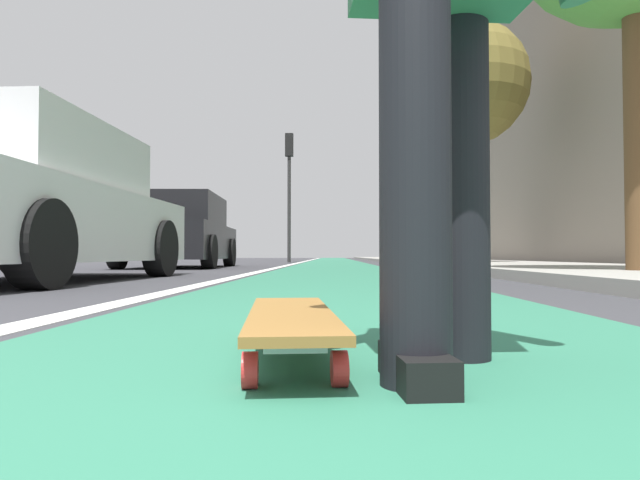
{
  "coord_description": "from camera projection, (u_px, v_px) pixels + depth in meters",
  "views": [
    {
      "loc": [
        -0.47,
        0.06,
        0.25
      ],
      "look_at": [
        12.22,
        0.34,
        0.61
      ],
      "focal_mm": 30.62,
      "sensor_mm": 36.0,
      "label": 1
    }
  ],
  "objects": [
    {
      "name": "traffic_light",
      "position": [
        289.0,
        174.0,
        19.17
      ],
      "size": [
        0.33,
        0.28,
        4.54
      ],
      "color": "#2D2D2D",
      "rests_on": "ground"
    },
    {
      "name": "parked_car_mid",
      "position": [
        179.0,
        233.0,
        11.23
      ],
      "size": [
        4.07,
        2.02,
        1.48
      ],
      "color": "black",
      "rests_on": "ground"
    },
    {
      "name": "street_tree_mid",
      "position": [
        466.0,
        85.0,
        12.04
      ],
      "size": [
        2.75,
        2.75,
        5.42
      ],
      "color": "brown",
      "rests_on": "ground"
    },
    {
      "name": "bike_lane_paint",
      "position": [
        333.0,
        261.0,
        24.45
      ],
      "size": [
        56.0,
        2.04,
        0.0
      ],
      "primitive_type": "cube",
      "color": "#2D7256",
      "rests_on": "ground"
    },
    {
      "name": "ground_plane",
      "position": [
        335.0,
        268.0,
        10.45
      ],
      "size": [
        80.0,
        80.0,
        0.0
      ],
      "primitive_type": "plane",
      "color": "#38383D"
    },
    {
      "name": "sidewalk_curb",
      "position": [
        432.0,
        261.0,
        18.38
      ],
      "size": [
        52.0,
        3.2,
        0.11
      ],
      "primitive_type": "cube",
      "color": "#9E9B93",
      "rests_on": "ground"
    },
    {
      "name": "parked_car_near",
      "position": [
        27.0,
        206.0,
        5.23
      ],
      "size": [
        4.09,
        2.04,
        1.49
      ],
      "color": "silver",
      "rests_on": "ground"
    },
    {
      "name": "building_facade",
      "position": [
        473.0,
        124.0,
        22.48
      ],
      "size": [
        40.0,
        1.2,
        11.31
      ],
      "primitive_type": "cube",
      "color": "slate",
      "rests_on": "ground"
    },
    {
      "name": "skateboard",
      "position": [
        291.0,
        320.0,
        1.34
      ],
      "size": [
        0.86,
        0.28,
        0.11
      ],
      "color": "red",
      "rests_on": "ground"
    },
    {
      "name": "lane_stripe_white",
      "position": [
        303.0,
        262.0,
        20.47
      ],
      "size": [
        52.0,
        0.16,
        0.01
      ],
      "primitive_type": "cube",
      "color": "silver",
      "rests_on": "ground"
    }
  ]
}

